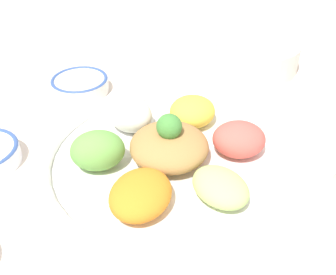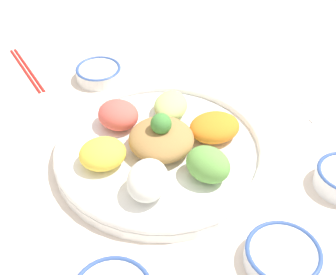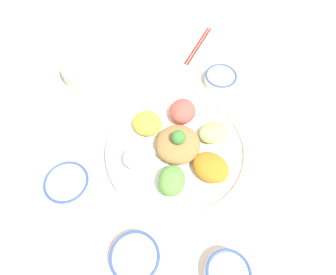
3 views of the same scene
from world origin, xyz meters
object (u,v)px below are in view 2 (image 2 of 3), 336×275
(chopsticks_pair_near, at_px, (27,69))
(serving_spoon_main, at_px, (287,103))
(rice_bowl_plain, at_px, (283,256))
(rice_bowl_blue, at_px, (99,73))
(salad_platter, at_px, (161,147))

(chopsticks_pair_near, xyz_separation_m, serving_spoon_main, (-0.62, 0.07, -0.00))
(chopsticks_pair_near, bearing_deg, serving_spoon_main, -133.80)
(rice_bowl_plain, relative_size, serving_spoon_main, 1.01)
(rice_bowl_blue, relative_size, serving_spoon_main, 0.90)
(salad_platter, bearing_deg, serving_spoon_main, -142.87)
(serving_spoon_main, bearing_deg, salad_platter, -159.19)
(rice_bowl_blue, bearing_deg, rice_bowl_plain, 129.69)
(rice_bowl_blue, bearing_deg, salad_platter, 124.93)
(rice_bowl_blue, distance_m, serving_spoon_main, 0.44)
(rice_bowl_blue, distance_m, chopsticks_pair_near, 0.19)
(serving_spoon_main, bearing_deg, rice_bowl_plain, -112.64)
(rice_bowl_blue, bearing_deg, chopsticks_pair_near, -5.52)
(rice_bowl_blue, height_order, rice_bowl_plain, same)
(rice_bowl_plain, xyz_separation_m, chopsticks_pair_near, (0.57, -0.49, -0.01))
(rice_bowl_blue, relative_size, rice_bowl_plain, 0.90)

